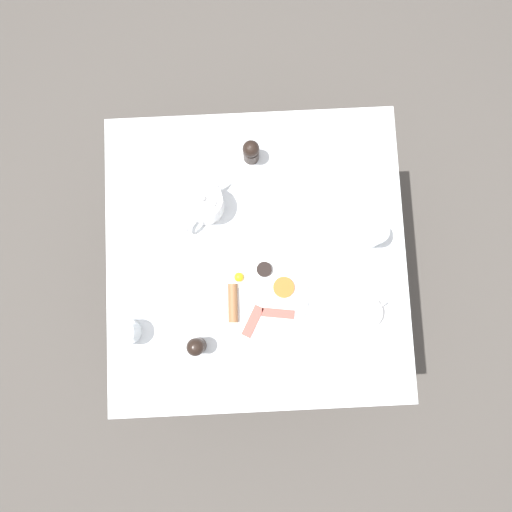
{
  "coord_description": "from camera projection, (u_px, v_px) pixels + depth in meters",
  "views": [
    {
      "loc": [
        0.01,
        0.18,
        2.23
      ],
      "look_at": [
        0.0,
        0.0,
        0.75
      ],
      "focal_mm": 35.0,
      "sensor_mm": 36.0,
      "label": 1
    }
  ],
  "objects": [
    {
      "name": "fork_by_plate",
      "position": [
        313.0,
        207.0,
        1.53
      ],
      "size": [
        0.16,
        0.05,
        0.0
      ],
      "rotation": [
        0.0,
        0.0,
        4.91
      ],
      "color": "silver",
      "rests_on": "table"
    },
    {
      "name": "ground_plane",
      "position": [
        256.0,
        276.0,
        2.24
      ],
      "size": [
        8.0,
        8.0,
        0.0
      ],
      "primitive_type": "plane",
      "color": "#4C4742"
    },
    {
      "name": "teapot_near",
      "position": [
        204.0,
        204.0,
        1.48
      ],
      "size": [
        0.13,
        0.17,
        0.13
      ],
      "rotation": [
        0.0,
        0.0,
        4.07
      ],
      "color": "white",
      "rests_on": "table"
    },
    {
      "name": "breakfast_plate",
      "position": [
        257.0,
        295.0,
        1.49
      ],
      "size": [
        0.3,
        0.3,
        0.04
      ],
      "color": "white",
      "rests_on": "table"
    },
    {
      "name": "water_glass_short",
      "position": [
        125.0,
        332.0,
        1.44
      ],
      "size": [
        0.07,
        0.07,
        0.1
      ],
      "color": "white",
      "rests_on": "table"
    },
    {
      "name": "knife_by_plate",
      "position": [
        151.0,
        281.0,
        1.51
      ],
      "size": [
        0.21,
        0.02,
        0.0
      ],
      "rotation": [
        0.0,
        0.0,
        1.55
      ],
      "color": "silver",
      "rests_on": "table"
    },
    {
      "name": "pepper_grinder",
      "position": [
        196.0,
        347.0,
        1.43
      ],
      "size": [
        0.05,
        0.05,
        0.11
      ],
      "color": "black",
      "rests_on": "table"
    },
    {
      "name": "salt_grinder",
      "position": [
        252.0,
        152.0,
        1.5
      ],
      "size": [
        0.05,
        0.05,
        0.11
      ],
      "color": "black",
      "rests_on": "table"
    },
    {
      "name": "table",
      "position": [
        256.0,
        260.0,
        1.6
      ],
      "size": [
        0.91,
        0.92,
        0.73
      ],
      "color": "silver",
      "rests_on": "ground_plane"
    },
    {
      "name": "water_glass_tall",
      "position": [
        373.0,
        233.0,
        1.47
      ],
      "size": [
        0.07,
        0.07,
        0.1
      ],
      "color": "white",
      "rests_on": "table"
    },
    {
      "name": "spoon_for_tea",
      "position": [
        324.0,
        145.0,
        1.56
      ],
      "size": [
        0.15,
        0.09,
        0.0
      ],
      "rotation": [
        0.0,
        0.0,
        4.19
      ],
      "color": "silver",
      "rests_on": "table"
    },
    {
      "name": "teacup_with_saucer_left",
      "position": [
        365.0,
        312.0,
        1.47
      ],
      "size": [
        0.14,
        0.14,
        0.06
      ],
      "color": "white",
      "rests_on": "table"
    }
  ]
}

